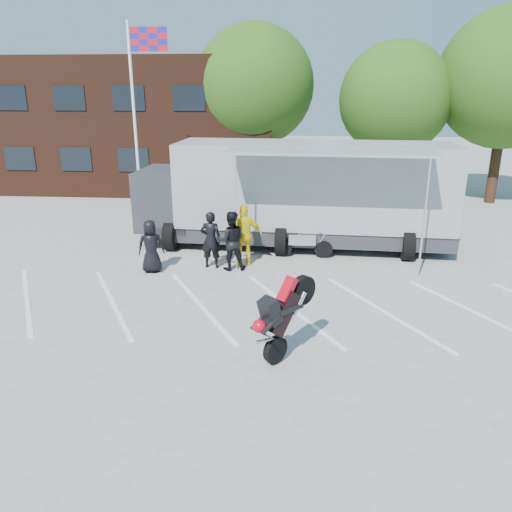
# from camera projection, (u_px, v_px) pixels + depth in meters

# --- Properties ---
(ground) EXTENTS (100.00, 100.00, 0.00)m
(ground) POSITION_uv_depth(u_px,v_px,m) (282.00, 325.00, 12.16)
(ground) COLOR #A8A9A3
(ground) RESTS_ON ground
(parking_bay_lines) EXTENTS (18.09, 13.33, 0.01)m
(parking_bay_lines) POSITION_uv_depth(u_px,v_px,m) (283.00, 308.00, 13.10)
(parking_bay_lines) COLOR white
(parking_bay_lines) RESTS_ON ground
(office_building) EXTENTS (18.00, 8.00, 7.00)m
(office_building) POSITION_uv_depth(u_px,v_px,m) (119.00, 124.00, 28.78)
(office_building) COLOR #3F2014
(office_building) RESTS_ON ground
(flagpole) EXTENTS (1.61, 0.12, 8.00)m
(flagpole) POSITION_uv_depth(u_px,v_px,m) (139.00, 99.00, 20.45)
(flagpole) COLOR white
(flagpole) RESTS_ON ground
(tree_left) EXTENTS (6.12, 6.12, 8.64)m
(tree_left) POSITION_uv_depth(u_px,v_px,m) (254.00, 86.00, 25.63)
(tree_left) COLOR #382314
(tree_left) RESTS_ON ground
(tree_mid) EXTENTS (5.44, 5.44, 7.68)m
(tree_mid) POSITION_uv_depth(u_px,v_px,m) (395.00, 99.00, 24.35)
(tree_mid) COLOR #382314
(tree_mid) RESTS_ON ground
(tree_right) EXTENTS (6.46, 6.46, 9.12)m
(tree_right) POSITION_uv_depth(u_px,v_px,m) (508.00, 79.00, 23.21)
(tree_right) COLOR #382314
(tree_right) RESTS_ON ground
(transporter_truck) EXTENTS (11.88, 6.19, 3.69)m
(transporter_truck) POSITION_uv_depth(u_px,v_px,m) (298.00, 245.00, 18.26)
(transporter_truck) COLOR #989BA0
(transporter_truck) RESTS_ON ground
(parked_motorcycle) EXTENTS (2.02, 0.70, 1.05)m
(parked_motorcycle) POSITION_uv_depth(u_px,v_px,m) (303.00, 257.00, 17.02)
(parked_motorcycle) COLOR #A5A5AA
(parked_motorcycle) RESTS_ON ground
(stunt_bike_rider) EXTENTS (1.70, 1.78, 1.97)m
(stunt_bike_rider) POSITION_uv_depth(u_px,v_px,m) (296.00, 352.00, 10.90)
(stunt_bike_rider) COLOR black
(stunt_bike_rider) RESTS_ON ground
(spectator_leather_a) EXTENTS (0.91, 0.70, 1.66)m
(spectator_leather_a) POSITION_uv_depth(u_px,v_px,m) (151.00, 246.00, 15.42)
(spectator_leather_a) COLOR black
(spectator_leather_a) RESTS_ON ground
(spectator_leather_b) EXTENTS (0.69, 0.47, 1.84)m
(spectator_leather_b) POSITION_uv_depth(u_px,v_px,m) (211.00, 240.00, 15.78)
(spectator_leather_b) COLOR black
(spectator_leather_b) RESTS_ON ground
(spectator_leather_c) EXTENTS (1.03, 0.87, 1.89)m
(spectator_leather_c) POSITION_uv_depth(u_px,v_px,m) (231.00, 241.00, 15.59)
(spectator_leather_c) COLOR black
(spectator_leather_c) RESTS_ON ground
(spectator_hivis) EXTENTS (1.23, 0.68, 1.99)m
(spectator_hivis) POSITION_uv_depth(u_px,v_px,m) (245.00, 235.00, 15.99)
(spectator_hivis) COLOR yellow
(spectator_hivis) RESTS_ON ground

